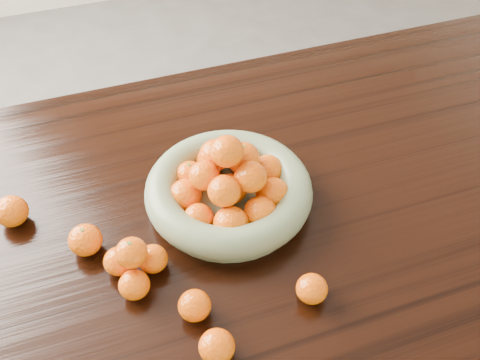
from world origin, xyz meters
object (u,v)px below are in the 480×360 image
object	(u,v)px
dining_table	(238,226)
fruit_bowl	(229,188)
orange_pyramid	(134,264)
loose_orange_0	(85,240)

from	to	relation	value
dining_table	fruit_bowl	size ratio (longest dim) A/B	5.73
orange_pyramid	loose_orange_0	size ratio (longest dim) A/B	1.81
dining_table	orange_pyramid	xyz separation A→B (m)	(-0.24, -0.12, 0.13)
dining_table	orange_pyramid	world-z (taller)	orange_pyramid
dining_table	orange_pyramid	distance (m)	0.30
dining_table	orange_pyramid	bearing A→B (deg)	-153.30
fruit_bowl	orange_pyramid	distance (m)	0.25
fruit_bowl	orange_pyramid	xyz separation A→B (m)	(-0.22, -0.12, -0.01)
dining_table	orange_pyramid	size ratio (longest dim) A/B	16.78
orange_pyramid	dining_table	bearing A→B (deg)	26.70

